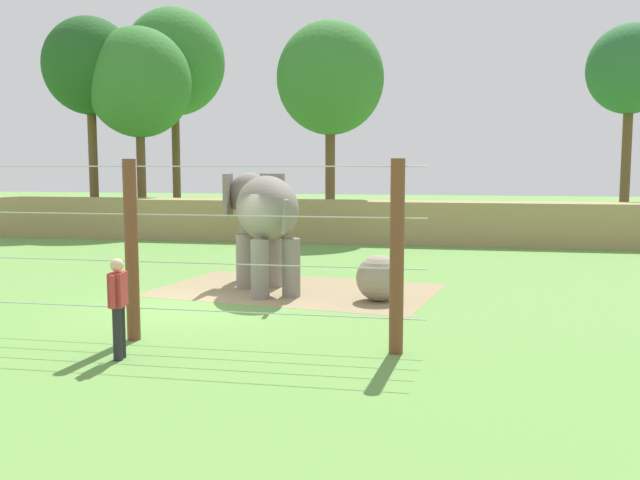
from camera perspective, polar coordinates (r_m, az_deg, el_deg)
name	(u,v)px	position (r m, az deg, el deg)	size (l,w,h in m)	color
ground_plane	(193,307)	(15.88, -10.48, -5.43)	(120.00, 120.00, 0.00)	#609342
dirt_patch	(296,290)	(17.68, -1.98, -4.13)	(6.93, 4.32, 0.01)	#937F5B
embankment_wall	(314,221)	(28.90, -0.54, 1.61)	(36.00, 1.80, 1.72)	tan
elephant	(263,213)	(17.43, -4.70, 2.23)	(2.90, 3.62, 2.98)	gray
enrichment_ball	(379,278)	(16.21, 4.91, -3.15)	(1.09, 1.09, 1.09)	gray
cable_fence	(130,250)	(12.90, -15.42, -0.81)	(10.63, 0.24, 3.29)	brown
zookeeper	(118,304)	(11.77, -16.33, -5.07)	(0.26, 0.58, 1.67)	#232328
tree_far_left	(139,83)	(36.02, -14.74, 12.43)	(5.14, 5.14, 9.94)	brown
tree_left_of_centre	(90,67)	(36.78, -18.48, 13.40)	(4.54, 4.54, 10.42)	brown
tree_behind_wall	(630,70)	(35.96, 24.26, 12.65)	(3.95, 3.95, 9.71)	brown
tree_right_of_centre	(330,79)	(31.60, 0.86, 13.17)	(4.79, 4.79, 9.56)	brown
tree_far_right	(174,63)	(39.64, -11.97, 14.15)	(5.52, 5.52, 11.68)	brown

